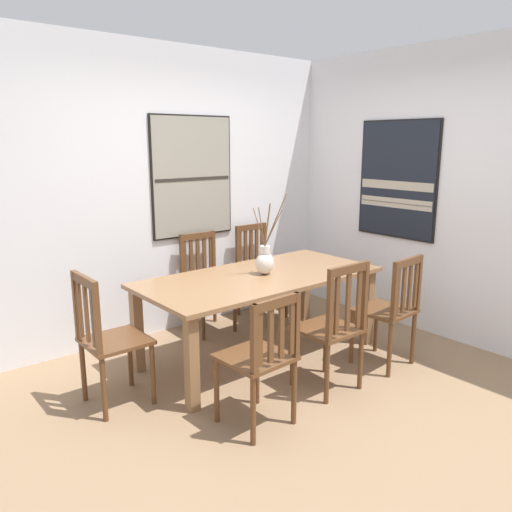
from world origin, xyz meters
name	(u,v)px	position (x,y,z in m)	size (l,w,h in m)	color
ground_plane	(305,395)	(0.00, 0.00, -0.01)	(6.40, 6.40, 0.03)	#8E7051
wall_back	(172,192)	(0.00, 1.86, 1.35)	(6.40, 0.12, 2.70)	silver
wall_side	(454,195)	(1.86, 0.00, 1.35)	(0.12, 6.40, 2.70)	silver
dining_table	(260,285)	(0.17, 0.73, 0.64)	(2.05, 0.98, 0.73)	#8E6642
centerpiece_vase	(265,261)	(0.22, 0.73, 0.85)	(0.32, 0.21, 0.68)	silver
chair_0	(108,338)	(-1.18, 0.76, 0.50)	(0.42, 0.42, 0.97)	brown
chair_1	(390,309)	(0.87, -0.09, 0.50)	(0.45, 0.45, 0.94)	brown
chair_2	(205,280)	(0.17, 1.58, 0.51)	(0.43, 0.43, 0.95)	brown
chair_3	(261,357)	(-0.54, -0.13, 0.49)	(0.44, 0.44, 0.91)	brown
chair_4	(259,268)	(0.85, 1.57, 0.51)	(0.42, 0.42, 0.97)	brown
chair_5	(333,326)	(0.19, -0.08, 0.51)	(0.43, 0.43, 0.99)	brown
painting_on_back_wall	(192,177)	(0.19, 1.79, 1.49)	(0.90, 0.05, 1.16)	black
painting_on_side_wall	(398,180)	(1.79, 0.57, 1.46)	(0.05, 0.89, 1.15)	black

